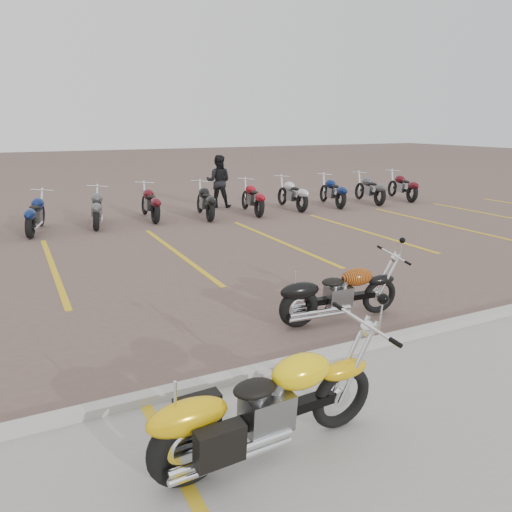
% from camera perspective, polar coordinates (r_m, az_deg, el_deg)
% --- Properties ---
extents(ground, '(100.00, 100.00, 0.00)m').
position_cam_1_polar(ground, '(8.15, -0.28, -6.11)').
color(ground, brown).
rests_on(ground, ground).
extents(concrete_apron, '(60.00, 5.00, 0.01)m').
position_cam_1_polar(concrete_apron, '(5.02, 25.03, -22.35)').
color(concrete_apron, '#9E9B93').
rests_on(concrete_apron, ground).
extents(curb, '(60.00, 0.18, 0.12)m').
position_cam_1_polar(curb, '(6.54, 7.63, -11.24)').
color(curb, '#ADAAA3').
rests_on(curb, ground).
extents(parking_stripes, '(38.00, 5.50, 0.01)m').
position_cam_1_polar(parking_stripes, '(11.70, -8.95, 0.33)').
color(parking_stripes, gold).
rests_on(parking_stripes, ground).
extents(yellow_cruiser, '(2.29, 0.37, 0.94)m').
position_cam_1_polar(yellow_cruiser, '(4.64, 0.84, -17.15)').
color(yellow_cruiser, black).
rests_on(yellow_cruiser, ground).
extents(flame_cruiser, '(2.01, 0.35, 0.83)m').
position_cam_1_polar(flame_cruiser, '(7.66, 9.16, -4.44)').
color(flame_cruiser, black).
rests_on(flame_cruiser, ground).
extents(person_b, '(1.12, 1.05, 1.83)m').
position_cam_1_polar(person_b, '(17.85, -4.30, 8.50)').
color(person_b, black).
rests_on(person_b, ground).
extents(bg_bike_row, '(19.07, 2.07, 1.10)m').
position_cam_1_polar(bg_bike_row, '(15.92, -9.09, 6.23)').
color(bg_bike_row, black).
rests_on(bg_bike_row, ground).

